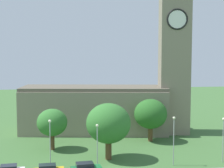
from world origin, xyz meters
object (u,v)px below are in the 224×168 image
object	(u,v)px
streetlamp_east_mid	(174,133)
tree_riverside_west	(52,123)
tree_churchyard	(151,114)
streetlamp_west_mid	(50,137)
tree_by_tower	(108,123)
streetlamp_central	(97,139)
church	(118,93)
streetlamp_east_end	(223,133)
car_green	(86,168)

from	to	relation	value
streetlamp_east_mid	tree_riverside_west	bearing A→B (deg)	148.77
tree_churchyard	streetlamp_east_mid	bearing A→B (deg)	-89.85
streetlamp_west_mid	tree_by_tower	distance (m)	10.18
streetlamp_central	tree_churchyard	distance (m)	19.89
church	streetlamp_east_end	size ratio (longest dim) A/B	5.15
streetlamp_central	streetlamp_east_mid	size ratio (longest dim) A/B	0.90
tree_riverside_west	streetlamp_east_mid	bearing A→B (deg)	-31.23
church	tree_riverside_west	world-z (taller)	church
church	tree_riverside_west	distance (m)	19.05
tree_by_tower	tree_riverside_west	distance (m)	11.86
streetlamp_east_end	tree_churchyard	bearing A→B (deg)	119.60
car_green	tree_by_tower	world-z (taller)	tree_by_tower
tree_churchyard	car_green	bearing A→B (deg)	-127.98
car_green	streetlamp_west_mid	world-z (taller)	streetlamp_west_mid
streetlamp_central	tree_riverside_west	world-z (taller)	tree_riverside_west
streetlamp_east_mid	tree_churchyard	size ratio (longest dim) A/B	0.93
streetlamp_west_mid	tree_riverside_west	distance (m)	10.95
streetlamp_central	streetlamp_east_mid	world-z (taller)	streetlamp_east_mid
streetlamp_east_mid	tree_by_tower	distance (m)	10.78
streetlamp_east_mid	church	bearing A→B (deg)	102.27
church	streetlamp_central	distance (m)	25.77
streetlamp_east_end	streetlamp_west_mid	bearing A→B (deg)	179.70
church	tree_churchyard	xyz separation A→B (m)	(5.18, -8.69, -3.33)
car_green	tree_by_tower	bearing A→B (deg)	58.99
streetlamp_east_mid	tree_churchyard	xyz separation A→B (m)	(-0.04, 15.34, 0.31)
streetlamp_east_mid	tree_by_tower	bearing A→B (deg)	155.31
streetlamp_east_mid	tree_riverside_west	world-z (taller)	streetlamp_east_mid
streetlamp_west_mid	tree_by_tower	xyz separation A→B (m)	(9.39, 3.82, 0.99)
tree_riverside_west	tree_by_tower	bearing A→B (deg)	-37.16
streetlamp_east_end	tree_by_tower	bearing A→B (deg)	167.67
church	tree_by_tower	world-z (taller)	church
church	tree_churchyard	size ratio (longest dim) A/B	4.46
car_green	streetlamp_west_mid	xyz separation A→B (m)	(-5.21, 3.13, 4.15)
streetlamp_east_end	streetlamp_central	bearing A→B (deg)	-177.19
streetlamp_east_mid	tree_by_tower	world-z (taller)	tree_by_tower
car_green	tree_churchyard	xyz separation A→B (m)	(13.90, 17.80, 4.54)
tree_riverside_west	streetlamp_west_mid	bearing A→B (deg)	-89.87
streetlamp_west_mid	tree_churchyard	xyz separation A→B (m)	(19.11, 14.67, 0.39)
streetlamp_east_end	tree_churchyard	distance (m)	17.05
church	streetlamp_west_mid	size ratio (longest dim) A/B	4.91
tree_by_tower	tree_riverside_west	size ratio (longest dim) A/B	1.25
streetlamp_central	streetlamp_east_mid	xyz separation A→B (m)	(12.07, 0.48, 0.44)
car_green	streetlamp_east_end	size ratio (longest dim) A/B	0.63
streetlamp_east_end	tree_riverside_west	bearing A→B (deg)	158.06
tree_by_tower	car_green	bearing A→B (deg)	-121.01
church	car_green	size ratio (longest dim) A/B	8.16
church	tree_churchyard	world-z (taller)	church
tree_churchyard	streetlamp_east_end	bearing A→B (deg)	-60.40
tree_by_tower	tree_churchyard	distance (m)	14.58
car_green	tree_riverside_west	bearing A→B (deg)	110.38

